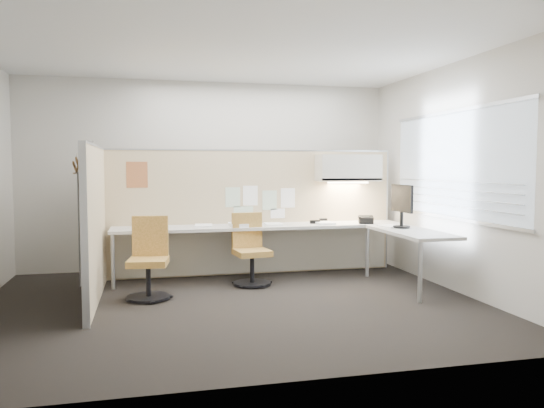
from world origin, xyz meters
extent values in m
cube|color=black|center=(0.00, 0.00, -0.01)|extent=(5.50, 4.50, 0.01)
cube|color=white|center=(0.00, 0.00, 2.80)|extent=(5.50, 4.50, 0.01)
cube|color=beige|center=(0.00, 2.25, 1.40)|extent=(5.50, 0.02, 2.80)
cube|color=beige|center=(0.00, -2.25, 1.40)|extent=(5.50, 0.02, 2.80)
cube|color=beige|center=(2.75, 0.00, 1.40)|extent=(0.02, 4.50, 2.80)
cube|color=#97A5AF|center=(2.73, 0.00, 1.55)|extent=(0.01, 2.80, 1.30)
cube|color=#CAB18C|center=(0.55, 1.60, 0.88)|extent=(4.10, 0.06, 1.75)
cube|color=#CAB18C|center=(-1.50, 0.50, 0.88)|extent=(0.06, 2.20, 1.75)
cube|color=beige|center=(0.60, 1.27, 0.71)|extent=(4.00, 0.60, 0.04)
cube|color=beige|center=(2.30, 0.23, 0.71)|extent=(0.60, 1.47, 0.04)
cube|color=beige|center=(0.60, 1.54, 0.34)|extent=(3.90, 0.02, 0.64)
cylinder|color=#A5A8AA|center=(-1.35, 1.02, 0.34)|extent=(0.05, 0.05, 0.69)
cylinder|color=#A5A8AA|center=(2.05, -0.45, 0.34)|extent=(0.05, 0.05, 0.69)
cylinder|color=#A5A8AA|center=(2.05, 1.02, 0.34)|extent=(0.05, 0.05, 0.69)
cube|color=beige|center=(1.90, 1.39, 1.51)|extent=(0.90, 0.36, 0.38)
cube|color=#FFEABF|center=(1.90, 1.39, 1.30)|extent=(0.60, 0.06, 0.02)
cube|color=#8CBF8C|center=(0.25, 1.57, 1.10)|extent=(0.21, 0.00, 0.28)
cube|color=white|center=(0.50, 1.57, 1.12)|extent=(0.21, 0.00, 0.28)
cube|color=#8CBF8C|center=(0.78, 1.57, 1.05)|extent=(0.21, 0.00, 0.28)
cube|color=white|center=(1.05, 1.57, 1.08)|extent=(0.21, 0.00, 0.28)
cube|color=#8CBF8C|center=(0.40, 1.57, 0.88)|extent=(0.28, 0.00, 0.18)
cube|color=white|center=(0.90, 1.57, 0.86)|extent=(0.21, 0.00, 0.14)
cube|color=orange|center=(-1.05, 1.57, 1.42)|extent=(0.28, 0.00, 0.35)
cylinder|color=black|center=(-0.92, 0.39, 0.03)|extent=(0.49, 0.49, 0.03)
cylinder|color=black|center=(-0.92, 0.39, 0.22)|extent=(0.06, 0.06, 0.38)
cube|color=#F0AE59|center=(-0.92, 0.39, 0.44)|extent=(0.50, 0.50, 0.08)
cube|color=#F0AE59|center=(-0.89, 0.60, 0.71)|extent=(0.42, 0.12, 0.47)
cylinder|color=black|center=(0.38, 0.84, 0.03)|extent=(0.48, 0.48, 0.03)
cylinder|color=black|center=(0.38, 0.84, 0.21)|extent=(0.06, 0.06, 0.37)
cube|color=#F0AE59|center=(0.38, 0.84, 0.43)|extent=(0.48, 0.48, 0.07)
cube|color=#F0AE59|center=(0.35, 1.04, 0.69)|extent=(0.41, 0.11, 0.46)
cylinder|color=black|center=(2.30, 0.51, 0.75)|extent=(0.22, 0.22, 0.02)
cylinder|color=black|center=(2.30, 0.51, 0.84)|extent=(0.04, 0.04, 0.20)
cube|color=black|center=(2.30, 0.51, 1.12)|extent=(0.04, 0.53, 0.35)
cube|color=black|center=(2.30, 0.51, 1.12)|extent=(0.01, 0.49, 0.31)
cube|color=black|center=(2.07, 1.13, 0.78)|extent=(0.25, 0.25, 0.12)
cylinder|color=black|center=(1.98, 1.15, 0.81)|extent=(0.09, 0.17, 0.04)
cube|color=black|center=(1.37, 1.28, 0.76)|extent=(0.14, 0.06, 0.05)
cube|color=black|center=(1.53, 1.40, 0.76)|extent=(0.10, 0.06, 0.06)
cube|color=silver|center=(-1.50, -0.25, 1.77)|extent=(0.14, 0.02, 0.02)
cylinder|color=silver|center=(-1.57, -0.25, 1.69)|extent=(0.02, 0.02, 0.14)
cube|color=#AD7F4C|center=(-1.57, -0.25, 1.56)|extent=(0.02, 0.45, 0.12)
cube|color=#AD7F4C|center=(-1.60, -0.22, 1.52)|extent=(0.02, 0.45, 0.12)
cube|color=#A8A9B2|center=(-1.58, -0.30, 0.91)|extent=(0.01, 0.07, 1.14)
cube|color=white|center=(-0.89, 1.23, 0.75)|extent=(0.23, 0.30, 0.04)
cube|color=white|center=(-0.19, 1.29, 0.74)|extent=(0.26, 0.33, 0.02)
cube|color=white|center=(0.25, 1.15, 0.75)|extent=(0.24, 0.30, 0.05)
cube|color=white|center=(0.77, 1.30, 0.74)|extent=(0.24, 0.31, 0.02)
cube|color=white|center=(1.49, 1.21, 0.74)|extent=(0.24, 0.31, 0.03)
cube|color=white|center=(2.21, 0.66, 0.74)|extent=(0.28, 0.34, 0.02)
camera|label=1|loc=(-0.92, -5.78, 1.52)|focal=35.00mm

